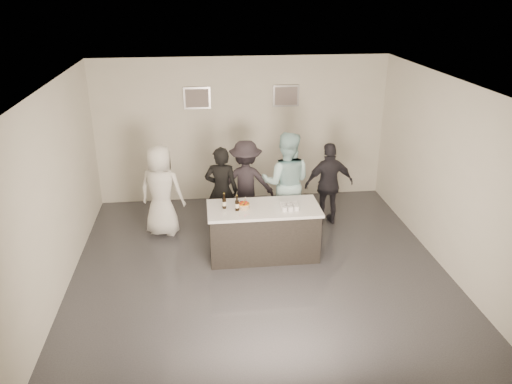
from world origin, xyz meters
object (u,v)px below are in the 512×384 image
(person_main_blue, at_px, (286,183))
(cake, at_px, (244,206))
(person_guest_right, at_px, (329,184))
(person_guest_back, at_px, (246,183))
(beer_bottle_b, at_px, (237,203))
(person_guest_left, at_px, (161,191))
(bar_counter, at_px, (263,231))
(beer_bottle_a, at_px, (224,201))
(person_main_black, at_px, (222,191))

(person_main_blue, bearing_deg, cake, 59.63)
(person_guest_right, height_order, person_guest_back, person_guest_back)
(beer_bottle_b, height_order, person_guest_left, person_guest_left)
(beer_bottle_b, relative_size, person_main_blue, 0.14)
(beer_bottle_b, height_order, person_guest_right, person_guest_right)
(bar_counter, distance_m, person_guest_left, 2.06)
(beer_bottle_a, distance_m, person_guest_back, 1.38)
(cake, bearing_deg, beer_bottle_b, -149.25)
(person_guest_right, bearing_deg, beer_bottle_b, 28.69)
(person_main_black, height_order, person_guest_right, person_main_black)
(beer_bottle_a, height_order, person_guest_right, person_guest_right)
(bar_counter, distance_m, person_guest_right, 1.82)
(person_main_black, bearing_deg, cake, 118.34)
(person_main_blue, distance_m, person_guest_left, 2.27)
(person_main_black, bearing_deg, bar_counter, 134.18)
(person_main_blue, bearing_deg, person_guest_left, 9.80)
(beer_bottle_a, bearing_deg, person_guest_right, 27.89)
(beer_bottle_a, bearing_deg, person_main_black, 90.04)
(cake, bearing_deg, person_guest_right, 32.96)
(bar_counter, xyz_separation_m, beer_bottle_a, (-0.65, 0.03, 0.58))
(cake, xyz_separation_m, person_guest_left, (-1.40, 1.04, -0.09))
(cake, bearing_deg, person_guest_left, 143.40)
(cake, relative_size, person_main_black, 0.12)
(beer_bottle_a, bearing_deg, bar_counter, -2.96)
(cake, bearing_deg, beer_bottle_a, 173.09)
(person_main_blue, relative_size, person_guest_left, 1.12)
(person_guest_right, bearing_deg, person_main_blue, 9.41)
(cake, height_order, person_main_blue, person_main_blue)
(beer_bottle_a, relative_size, person_main_black, 0.16)
(bar_counter, height_order, beer_bottle_b, beer_bottle_b)
(person_guest_back, bearing_deg, cake, 88.35)
(bar_counter, bearing_deg, person_guest_back, 97.32)
(person_main_blue, bearing_deg, person_main_black, 10.70)
(bar_counter, bearing_deg, beer_bottle_a, 177.04)
(beer_bottle_b, bearing_deg, bar_counter, 9.34)
(person_main_black, bearing_deg, beer_bottle_b, 111.20)
(beer_bottle_a, distance_m, beer_bottle_b, 0.23)
(person_guest_left, bearing_deg, person_main_blue, -164.85)
(beer_bottle_a, relative_size, beer_bottle_b, 1.00)
(cake, bearing_deg, person_main_blue, 46.55)
(person_main_blue, bearing_deg, beer_bottle_b, 58.12)
(cake, relative_size, person_guest_right, 0.12)
(bar_counter, bearing_deg, person_main_black, 124.09)
(beer_bottle_a, distance_m, person_main_black, 0.94)
(person_guest_right, distance_m, person_guest_back, 1.58)
(bar_counter, xyz_separation_m, person_main_black, (-0.65, 0.96, 0.38))
(person_main_blue, distance_m, person_guest_right, 0.90)
(beer_bottle_b, relative_size, person_main_black, 0.16)
(person_guest_right, bearing_deg, person_main_black, 0.31)
(person_guest_back, bearing_deg, beer_bottle_a, 74.90)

